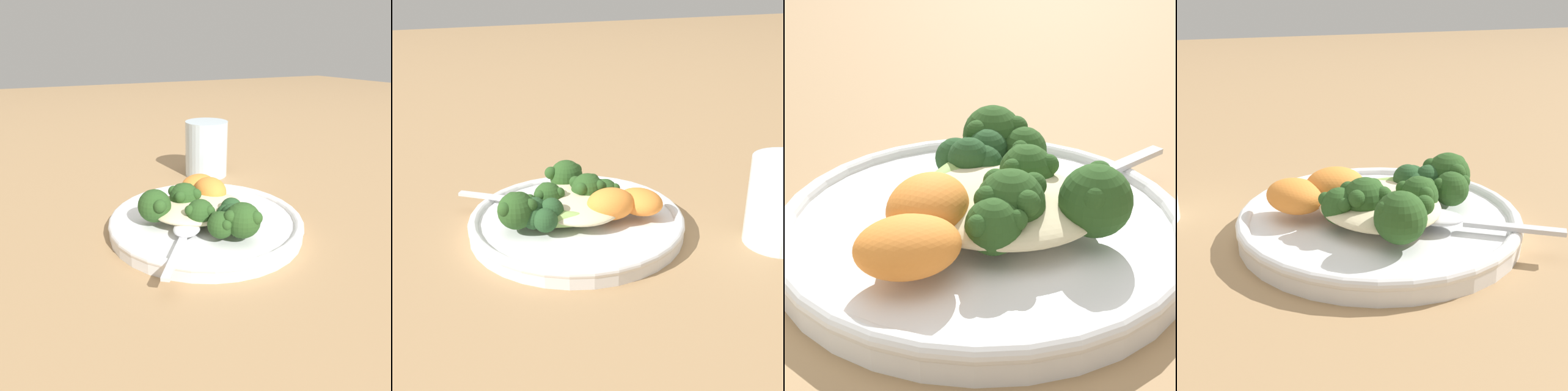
{
  "view_description": "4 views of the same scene",
  "coord_description": "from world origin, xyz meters",
  "views": [
    {
      "loc": [
        -0.23,
        -0.41,
        0.23
      ],
      "look_at": [
        -0.03,
        -0.0,
        0.05
      ],
      "focal_mm": 35.0,
      "sensor_mm": 36.0,
      "label": 1
    },
    {
      "loc": [
        0.52,
        -0.2,
        0.3
      ],
      "look_at": [
        -0.03,
        0.01,
        0.04
      ],
      "focal_mm": 50.0,
      "sensor_mm": 36.0,
      "label": 2
    },
    {
      "loc": [
        -0.09,
        0.33,
        0.21
      ],
      "look_at": [
        -0.02,
        -0.01,
        0.03
      ],
      "focal_mm": 60.0,
      "sensor_mm": 36.0,
      "label": 3
    },
    {
      "loc": [
        -0.43,
        0.16,
        0.21
      ],
      "look_at": [
        -0.01,
        -0.01,
        0.03
      ],
      "focal_mm": 50.0,
      "sensor_mm": 36.0,
      "label": 4
    }
  ],
  "objects": [
    {
      "name": "broccoli_stalk_5",
      "position": [
        -0.0,
        -0.07,
        0.04
      ],
      "size": [
        0.06,
        0.11,
        0.04
      ],
      "rotation": [
        0.0,
        0.0,
        4.39
      ],
      "color": "#8EB25B",
      "rests_on": "plate"
    },
    {
      "name": "broccoli_stalk_4",
      "position": [
        -0.02,
        -0.06,
        0.04
      ],
      "size": [
        0.08,
        0.09,
        0.03
      ],
      "rotation": [
        0.0,
        0.0,
        4.03
      ],
      "color": "#8EB25B",
      "rests_on": "plate"
    },
    {
      "name": "broccoli_stalk_3",
      "position": [
        -0.03,
        -0.03,
        0.04
      ],
      "size": [
        0.09,
        0.05,
        0.03
      ],
      "rotation": [
        0.0,
        0.0,
        3.46
      ],
      "color": "#8EB25B",
      "rests_on": "plate"
    },
    {
      "name": "ground_plane",
      "position": [
        0.0,
        0.0,
        0.0
      ],
      "size": [
        4.0,
        4.0,
        0.0
      ],
      "primitive_type": "plane",
      "color": "#9E7A51"
    },
    {
      "name": "kale_tuft",
      "position": [
        0.0,
        -0.06,
        0.04
      ],
      "size": [
        0.05,
        0.05,
        0.03
      ],
      "color": "#234723",
      "rests_on": "plate"
    },
    {
      "name": "broccoli_stalk_2",
      "position": [
        -0.07,
        -0.01,
        0.04
      ],
      "size": [
        0.13,
        0.05,
        0.04
      ],
      "rotation": [
        0.0,
        0.0,
        2.97
      ],
      "color": "#8EB25B",
      "rests_on": "plate"
    },
    {
      "name": "sweet_potato_chunk_0",
      "position": [
        0.01,
        0.02,
        0.04
      ],
      "size": [
        0.05,
        0.06,
        0.04
      ],
      "primitive_type": "ellipsoid",
      "rotation": [
        0.0,
        0.0,
        4.55
      ],
      "color": "orange",
      "rests_on": "plate"
    },
    {
      "name": "broccoli_stalk_0",
      "position": [
        -0.03,
        0.02,
        0.04
      ],
      "size": [
        0.07,
        0.08,
        0.03
      ],
      "rotation": [
        0.0,
        0.0,
        2.29
      ],
      "color": "#8EB25B",
      "rests_on": "plate"
    },
    {
      "name": "spoon",
      "position": [
        -0.07,
        -0.05,
        0.03
      ],
      "size": [
        0.09,
        0.12,
        0.01
      ],
      "rotation": [
        0.0,
        0.0,
        4.09
      ],
      "color": "silver",
      "rests_on": "plate"
    },
    {
      "name": "sweet_potato_chunk_1",
      "position": [
        0.01,
        0.06,
        0.04
      ],
      "size": [
        0.07,
        0.07,
        0.03
      ],
      "primitive_type": "ellipsoid",
      "rotation": [
        0.0,
        0.0,
        0.56
      ],
      "color": "orange",
      "rests_on": "plate"
    },
    {
      "name": "broccoli_stalk_1",
      "position": [
        -0.03,
        0.01,
        0.04
      ],
      "size": [
        0.08,
        0.06,
        0.04
      ],
      "rotation": [
        0.0,
        0.0,
        2.58
      ],
      "color": "#8EB25B",
      "rests_on": "plate"
    },
    {
      "name": "plate",
      "position": [
        -0.02,
        -0.01,
        0.01
      ],
      "size": [
        0.25,
        0.25,
        0.02
      ],
      "color": "white",
      "rests_on": "ground_plane"
    },
    {
      "name": "quinoa_mound",
      "position": [
        -0.03,
        -0.01,
        0.03
      ],
      "size": [
        0.12,
        0.1,
        0.02
      ],
      "primitive_type": "ellipsoid",
      "color": "beige",
      "rests_on": "plate"
    }
  ]
}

